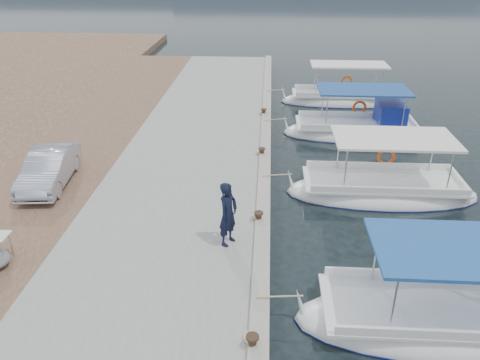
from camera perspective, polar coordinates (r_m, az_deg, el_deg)
name	(u,v)px	position (r m, az deg, el deg)	size (l,w,h in m)	color
ground	(269,265)	(13.31, 3.59, -10.35)	(400.00, 400.00, 0.00)	black
concrete_quay	(190,176)	(17.68, -6.06, 0.49)	(6.00, 40.00, 0.50)	gray
quay_curb	(265,170)	(17.32, 3.01, 1.17)	(0.44, 40.00, 0.12)	#9C968B
cobblestone_strip	(61,172)	(19.13, -21.00, 0.87)	(4.00, 40.00, 0.50)	brown
fishing_caique_b	(446,322)	(12.39, 23.77, -15.61)	(7.08, 2.50, 2.83)	white
fishing_caique_c	(381,192)	(17.45, 16.85, -1.43)	(6.77, 2.49, 2.83)	white
fishing_caique_d	(357,131)	(22.78, 14.12, 5.79)	(6.77, 2.41, 2.83)	white
fishing_caique_e	(342,101)	(27.47, 12.37, 9.37)	(6.92, 2.05, 2.83)	white
mooring_bollards	(259,216)	(14.17, 2.29, -4.42)	(0.28, 20.28, 0.33)	black
fisherman	(228,214)	(12.81, -1.46, -4.18)	(0.68, 0.45, 1.87)	black
parked_car	(49,168)	(17.50, -22.26, 1.31)	(1.27, 3.63, 1.20)	#AAB0C3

